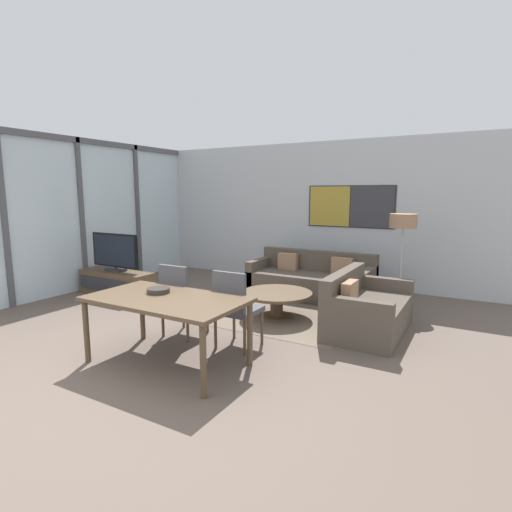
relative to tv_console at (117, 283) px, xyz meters
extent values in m
plane|color=brown|center=(2.47, -2.76, -0.22)|extent=(24.00, 24.00, 0.00)
cube|color=silver|center=(2.47, 2.76, 1.18)|extent=(7.66, 0.06, 2.80)
cube|color=#2D2D33|center=(3.40, 2.72, 1.33)|extent=(1.68, 0.01, 0.80)
cube|color=#B29333|center=(2.99, 2.71, 1.33)|extent=(0.80, 0.02, 0.76)
cube|color=#38383D|center=(3.81, 2.71, 1.33)|extent=(0.80, 0.02, 0.76)
cube|color=silver|center=(-0.86, 0.00, 1.18)|extent=(0.02, 5.52, 2.80)
cube|color=#515156|center=(-0.83, 0.00, 2.53)|extent=(0.07, 5.52, 0.10)
cube|color=#515156|center=(-0.83, -1.38, 1.18)|extent=(0.07, 0.08, 2.80)
cube|color=#515156|center=(-0.83, 0.00, 1.18)|extent=(0.07, 0.08, 2.80)
cube|color=#515156|center=(-0.83, 1.38, 1.18)|extent=(0.07, 0.08, 2.80)
cube|color=#706051|center=(3.09, 0.24, -0.21)|extent=(2.21, 1.63, 0.01)
cube|color=brown|center=(0.00, 0.00, 0.00)|extent=(1.47, 0.44, 0.43)
cube|color=#2D2D33|center=(0.00, -0.22, 0.00)|extent=(1.35, 0.01, 0.24)
cube|color=#2D2D33|center=(0.00, 0.00, 0.24)|extent=(0.36, 0.20, 0.05)
cube|color=#2D2D33|center=(0.00, 0.00, 0.31)|extent=(0.06, 0.03, 0.08)
cube|color=black|center=(0.00, 0.00, 0.59)|extent=(1.08, 0.04, 0.60)
cube|color=black|center=(0.00, -0.02, 0.59)|extent=(1.01, 0.01, 0.54)
cube|color=#51473D|center=(3.09, 1.53, -0.01)|extent=(2.13, 0.87, 0.42)
cube|color=#51473D|center=(3.09, 1.89, 0.18)|extent=(2.13, 0.16, 0.78)
cube|color=#51473D|center=(2.09, 1.53, 0.08)|extent=(0.14, 0.87, 0.60)
cube|color=#51473D|center=(4.09, 1.53, 0.08)|extent=(0.14, 0.87, 0.60)
cube|color=#9E7556|center=(2.58, 1.71, 0.35)|extent=(0.36, 0.12, 0.30)
cube|color=#9E7556|center=(3.60, 1.71, 0.35)|extent=(0.36, 0.12, 0.30)
cube|color=#51473D|center=(4.42, 0.29, -0.01)|extent=(0.87, 1.50, 0.42)
cube|color=#51473D|center=(4.07, 0.29, 0.18)|extent=(0.16, 1.50, 0.78)
cube|color=#51473D|center=(4.42, -0.39, 0.08)|extent=(0.87, 0.14, 0.60)
cube|color=#51473D|center=(4.42, 0.98, 0.08)|extent=(0.87, 0.14, 0.60)
cube|color=#9E7556|center=(4.25, -0.04, 0.35)|extent=(0.12, 0.36, 0.30)
cylinder|color=brown|center=(3.09, 0.24, -0.20)|extent=(0.47, 0.47, 0.03)
cylinder|color=brown|center=(3.09, 0.24, -0.05)|extent=(0.19, 0.19, 0.34)
cylinder|color=brown|center=(3.09, 0.24, 0.14)|extent=(1.04, 1.04, 0.04)
cube|color=brown|center=(2.80, -1.77, 0.49)|extent=(1.68, 0.93, 0.04)
cylinder|color=brown|center=(2.03, -2.18, 0.13)|extent=(0.06, 0.06, 0.69)
cylinder|color=brown|center=(3.58, -2.18, 0.13)|extent=(0.06, 0.06, 0.69)
cylinder|color=brown|center=(2.03, -1.37, 0.13)|extent=(0.06, 0.06, 0.69)
cylinder|color=brown|center=(3.58, -1.37, 0.13)|extent=(0.06, 0.06, 0.69)
cube|color=#4C4C51|center=(2.40, -0.99, 0.23)|extent=(0.46, 0.46, 0.06)
cube|color=#4C4C51|center=(2.40, -1.20, 0.49)|extent=(0.42, 0.05, 0.46)
cylinder|color=brown|center=(2.20, -1.19, -0.01)|extent=(0.04, 0.04, 0.42)
cylinder|color=brown|center=(2.60, -1.19, -0.01)|extent=(0.04, 0.04, 0.42)
cylinder|color=brown|center=(2.20, -0.79, -0.01)|extent=(0.04, 0.04, 0.42)
cylinder|color=brown|center=(2.60, -0.79, -0.01)|extent=(0.04, 0.04, 0.42)
cube|color=#4C4C51|center=(3.21, -0.99, 0.23)|extent=(0.46, 0.46, 0.06)
cube|color=#4C4C51|center=(3.21, -1.19, 0.49)|extent=(0.42, 0.05, 0.46)
cylinder|color=brown|center=(3.01, -1.19, -0.01)|extent=(0.04, 0.04, 0.42)
cylinder|color=brown|center=(3.41, -1.19, -0.01)|extent=(0.04, 0.04, 0.42)
cylinder|color=brown|center=(3.01, -0.79, -0.01)|extent=(0.04, 0.04, 0.42)
cylinder|color=brown|center=(3.41, -0.79, -0.01)|extent=(0.04, 0.04, 0.42)
cylinder|color=#332D28|center=(2.60, -1.67, 0.54)|extent=(0.25, 0.25, 0.05)
torus|color=#332D28|center=(2.60, -1.67, 0.56)|extent=(0.25, 0.25, 0.02)
cylinder|color=#2D2D33|center=(4.55, 1.72, -0.20)|extent=(0.28, 0.28, 0.02)
cylinder|color=#B7B7BC|center=(4.55, 1.72, 0.43)|extent=(0.03, 0.03, 1.24)
cylinder|color=#9E7556|center=(4.55, 1.72, 1.16)|extent=(0.41, 0.41, 0.22)
camera|label=1|loc=(5.63, -4.83, 1.60)|focal=28.00mm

